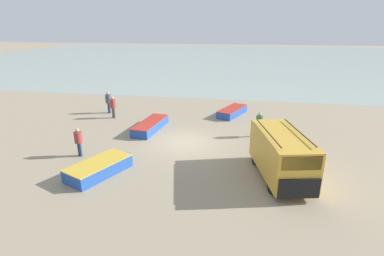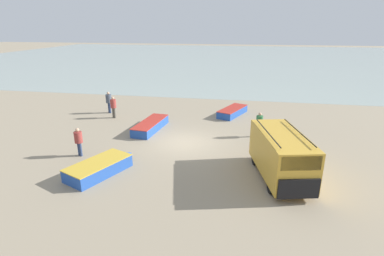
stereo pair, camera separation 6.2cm
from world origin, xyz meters
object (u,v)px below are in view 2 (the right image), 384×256
object	(u,v)px
fisherman_2	(78,139)
fisherman_3	(113,105)
parked_van	(281,154)
fishing_rowboat_2	(233,111)
fishing_rowboat_1	(152,125)
fisherman_0	(109,100)
fisherman_1	(259,122)
fishing_rowboat_0	(101,167)

from	to	relation	value
fisherman_2	fisherman_3	bearing A→B (deg)	-140.60
parked_van	fishing_rowboat_2	distance (m)	10.94
fishing_rowboat_1	fisherman_3	distance (m)	4.42
parked_van	fisherman_2	bearing A→B (deg)	-106.25
fisherman_0	fisherman_1	xyz separation A→B (m)	(12.35, -3.59, -0.09)
fishing_rowboat_0	fisherman_3	world-z (taller)	fisherman_3
fisherman_1	fisherman_3	bearing A→B (deg)	-110.16
fishing_rowboat_2	fishing_rowboat_0	bearing A→B (deg)	175.14
fishing_rowboat_1	fisherman_3	size ratio (longest dim) A/B	2.79
parked_van	fisherman_3	world-z (taller)	parked_van
parked_van	fishing_rowboat_2	world-z (taller)	parked_van
fishing_rowboat_2	fisherman_3	distance (m)	9.82
fishing_rowboat_0	fisherman_1	world-z (taller)	fisherman_1
fisherman_0	parked_van	bearing A→B (deg)	96.14
fishing_rowboat_1	fisherman_2	bearing A→B (deg)	159.54
fisherman_1	fisherman_0	bearing A→B (deg)	-114.95
fishing_rowboat_1	fishing_rowboat_2	xyz separation A→B (m)	(5.61, 4.73, -0.02)
parked_van	fishing_rowboat_2	size ratio (longest dim) A/B	1.22
parked_van	fishing_rowboat_0	size ratio (longest dim) A/B	1.26
fishing_rowboat_0	fishing_rowboat_1	size ratio (longest dim) A/B	0.83
parked_van	fisherman_1	size ratio (longest dim) A/B	3.04
fishing_rowboat_1	fisherman_2	distance (m)	5.87
fishing_rowboat_0	fishing_rowboat_1	distance (m)	6.96
fishing_rowboat_1	fisherman_3	xyz separation A→B (m)	(-3.82, 2.10, 0.72)
fishing_rowboat_1	fisherman_1	distance (m)	7.58
fishing_rowboat_1	fisherman_2	world-z (taller)	fisherman_2
fishing_rowboat_1	fishing_rowboat_0	bearing A→B (deg)	-177.58
fishing_rowboat_0	fisherman_2	bearing A→B (deg)	74.80
fisherman_0	fishing_rowboat_1	bearing A→B (deg)	95.84
parked_van	fisherman_1	xyz separation A→B (m)	(-0.83, 5.63, -0.24)
fisherman_1	fisherman_3	xyz separation A→B (m)	(-11.36, 2.29, 0.04)
parked_van	fishing_rowboat_0	distance (m)	8.97
fisherman_0	fisherman_3	distance (m)	1.63
parked_van	fisherman_3	distance (m)	14.54
parked_van	fisherman_3	xyz separation A→B (m)	(-12.19, 7.92, -0.20)
fishing_rowboat_1	parked_van	bearing A→B (deg)	-118.35
fishing_rowboat_0	fisherman_1	bearing A→B (deg)	-26.11
fishing_rowboat_1	fisherman_0	size ratio (longest dim) A/B	2.66
parked_van	fishing_rowboat_2	xyz separation A→B (m)	(-2.76, 10.55, -0.94)
fisherman_3	fishing_rowboat_2	bearing A→B (deg)	-51.66
fisherman_0	fisherman_1	size ratio (longest dim) A/B	1.09
fishing_rowboat_0	fisherman_0	size ratio (longest dim) A/B	2.22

